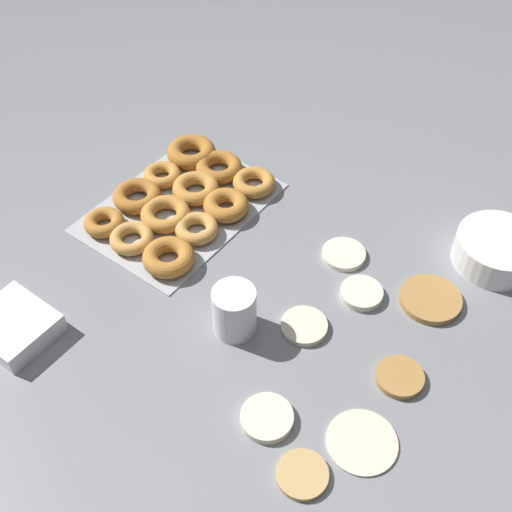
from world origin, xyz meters
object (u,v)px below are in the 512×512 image
Objects in this scene: pancake_0 at (361,293)px; pancake_7 at (302,474)px; pancake_5 at (362,441)px; pancake_3 at (430,299)px; container_stack at (14,326)px; pancake_4 at (344,254)px; batter_bowl at (497,250)px; pancake_1 at (400,377)px; donut_tray at (183,199)px; pancake_6 at (304,326)px; pancake_2 at (267,418)px; paper_cup at (234,311)px.

pancake_7 is at bearing 16.60° from pancake_0.
pancake_0 is 0.30m from pancake_5.
pancake_3 is 0.77m from container_stack.
batter_bowl is (-0.17, 0.25, 0.03)m from pancake_4.
donut_tray is at bearing -100.62° from pancake_1.
batter_bowl is at bearing 162.48° from pancake_3.
pancake_7 is (0.24, 0.15, -0.00)m from pancake_6.
batter_bowl is 0.93m from container_stack.
donut_tray is (0.08, -0.55, 0.01)m from pancake_3.
donut_tray reaches higher than pancake_7.
pancake_3 is 0.29× the size of donut_tray.
pancake_7 is at bearing -0.49° from pancake_3.
pancake_2 is 1.00× the size of pancake_4.
container_stack is (0.45, -0.46, 0.01)m from pancake_0.
paper_cup is at bearing -35.48° from batter_bowl.
pancake_5 is (0.26, 0.15, -0.00)m from pancake_0.
batter_bowl is (-0.37, 0.21, 0.02)m from pancake_6.
pancake_2 is 0.53× the size of batter_bowl.
batter_bowl reaches higher than pancake_7.
pancake_1 is 0.50× the size of batter_bowl.
pancake_1 is at bearing -3.18° from batter_bowl.
pancake_6 is at bearing -123.58° from pancake_5.
pancake_4 is at bearing -156.35° from pancake_7.
pancake_4 is (-0.39, -0.09, -0.00)m from pancake_2.
donut_tray is 2.90× the size of container_stack.
pancake_0 is 0.11m from pancake_4.
pancake_3 is at bearing 141.02° from pancake_6.
pancake_0 reaches higher than pancake_1.
pancake_4 is 0.20m from pancake_6.
container_stack reaches higher than pancake_0.
container_stack reaches higher than pancake_4.
pancake_0 is 0.93× the size of pancake_4.
pancake_4 is at bearing -55.60° from batter_bowl.
pancake_0 is at bearing -59.55° from pancake_3.
pancake_3 is (-0.19, -0.03, 0.00)m from pancake_1.
container_stack is (0.13, -0.47, 0.01)m from pancake_2.
batter_bowl is (-0.25, 0.61, 0.01)m from donut_tray.
donut_tray is at bearing -106.59° from pancake_6.
pancake_4 and pancake_6 have the same top height.
pancake_6 reaches higher than pancake_5.
donut_tray reaches higher than pancake_0.
pancake_3 is 0.25m from pancake_6.
paper_cup is at bearing -44.03° from pancake_3.
pancake_1 is 0.36m from batter_bowl.
paper_cup is at bearing -74.46° from pancake_1.
pancake_3 is (-0.39, 0.10, -0.00)m from pancake_2.
paper_cup is at bearing -54.07° from pancake_6.
pancake_5 is at bearing 56.42° from pancake_6.
donut_tray is at bearing 177.42° from container_stack.
pancake_7 is (0.43, -0.00, -0.00)m from pancake_3.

